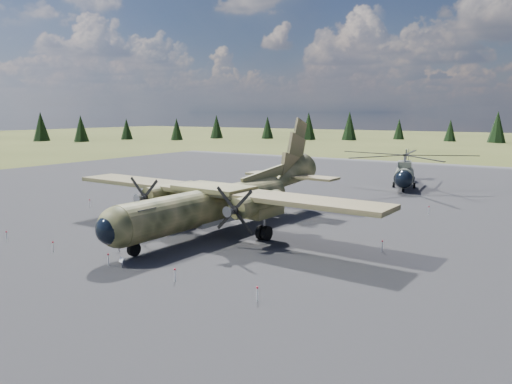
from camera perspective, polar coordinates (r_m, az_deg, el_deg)
The scene contains 8 objects.
ground at distance 46.49m, azimuth -5.49°, elevation -3.77°, with size 500.00×500.00×0.00m, color brown.
apron at distance 54.53m, azimuth 1.00°, elevation -1.82°, with size 120.00×120.00×0.04m, color #535257.
transport_plane at distance 43.67m, azimuth -3.90°, elevation -0.61°, with size 31.40×28.53×10.36m.
helicopter_near at distance 70.32m, azimuth 16.64°, elevation 3.07°, with size 23.24×24.16×4.81m.
info_placard_left at distance 38.88m, azimuth -15.43°, elevation -5.91°, with size 0.46×0.22×0.70m.
info_placard_right at distance 34.84m, azimuth -15.10°, elevation -7.63°, with size 0.49×0.31×0.72m.
barrier_fence at distance 46.60m, azimuth -6.01°, elevation -3.11°, with size 33.12×29.62×0.85m.
treeline at distance 51.93m, azimuth -6.69°, elevation 2.95°, with size 316.57×319.82×10.99m.
Camera 1 is at (28.06, -35.60, 10.31)m, focal length 35.00 mm.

